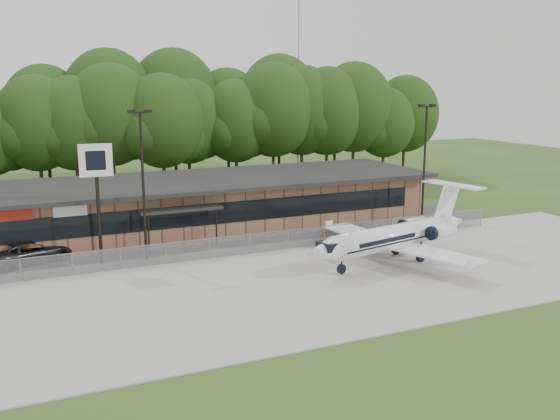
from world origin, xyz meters
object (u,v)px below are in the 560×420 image
business_jet (395,237)px  pole_sign (96,173)px  terminal (186,204)px  suv (29,252)px

business_jet → pole_sign: 20.18m
business_jet → pole_sign: bearing=144.9°
business_jet → pole_sign: pole_sign is taller
terminal → business_jet: bearing=-55.4°
business_jet → terminal: bearing=112.3°
suv → pole_sign: pole_sign is taller
terminal → pole_sign: pole_sign is taller
business_jet → pole_sign: size_ratio=1.81×
terminal → business_jet: size_ratio=2.81×
terminal → suv: 13.27m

